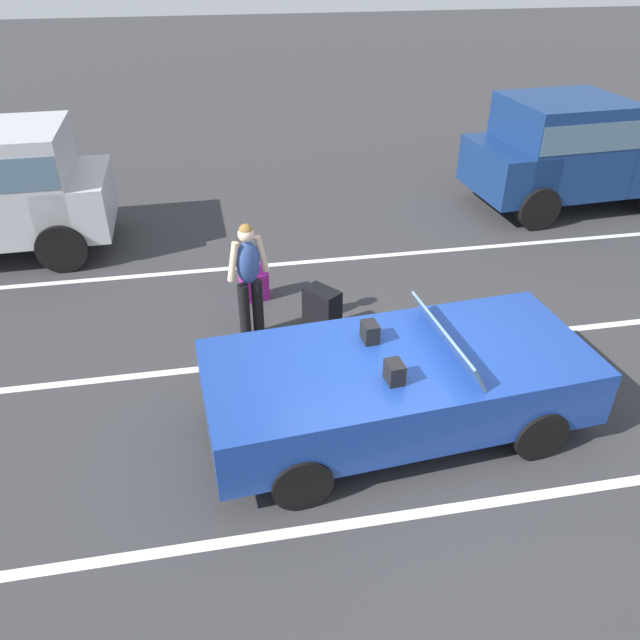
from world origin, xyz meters
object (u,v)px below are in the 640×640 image
Objects in this scene: suitcase_large_black at (322,314)px; parked_pickup_truck_far at (580,150)px; convertible_car at (415,380)px; suitcase_medium_bright at (254,281)px; traveler_person at (249,276)px.

parked_pickup_truck_far reaches higher than suitcase_large_black.
convertible_car reaches higher than suitcase_large_black.
suitcase_medium_bright is at bearing 111.35° from convertible_car.
suitcase_large_black is 1.45m from suitcase_medium_bright.
traveler_person reaches higher than suitcase_medium_bright.
traveler_person is at bearing 24.57° from parked_pickup_truck_far.
suitcase_large_black is 1.11m from traveler_person.
convertible_car is at bearing 15.52° from traveler_person.
traveler_person reaches higher than convertible_car.
suitcase_medium_bright is 7.18m from parked_pickup_truck_far.
suitcase_medium_bright is at bearing 87.05° from suitcase_large_black.
traveler_person is at bearing 129.84° from suitcase_large_black.
suitcase_large_black is at bearing 105.35° from convertible_car.
parked_pickup_truck_far reaches higher than suitcase_medium_bright.
suitcase_large_black is at bearing 54.85° from traveler_person.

